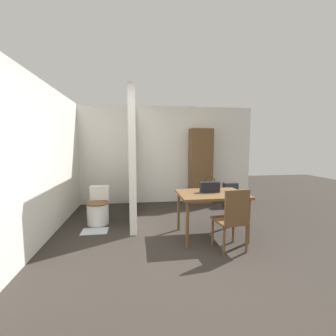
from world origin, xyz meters
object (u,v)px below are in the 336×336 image
Objects in this scene: toilet at (98,209)px; dining_table at (211,198)px; wooden_cabinet at (201,166)px; space_heater at (230,194)px; handbag at (210,187)px; wooden_chair at (232,218)px.

dining_table is at bearing -25.39° from toilet.
wooden_cabinet is 3.32× the size of space_heater.
toilet is 0.36× the size of wooden_cabinet.
dining_table is 1.86× the size of space_heater.
handbag is at bearing -24.31° from toilet.
wooden_cabinet reaches higher than dining_table.
wooden_cabinet reaches higher than handbag.
handbag is 0.55× the size of space_heater.
wooden_cabinet reaches higher than wooden_chair.
dining_table is 2.18m from toilet.
dining_table is at bearing -101.73° from wooden_cabinet.
wooden_cabinet is (0.45, 2.15, 0.31)m from dining_table.
space_heater is (1.09, 1.73, -0.36)m from dining_table.
handbag is at bearing -102.31° from wooden_cabinet.
toilet is at bearing -152.76° from wooden_cabinet.
handbag is at bearing 103.36° from dining_table.
wooden_chair is 0.69m from handbag.
handbag is (-0.14, 0.59, 0.34)m from wooden_chair.
wooden_cabinet reaches higher than toilet.
wooden_cabinet is (0.32, 2.69, 0.48)m from wooden_chair.
wooden_cabinet is at bearing 146.98° from space_heater.
wooden_cabinet is at bearing 76.53° from wooden_chair.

